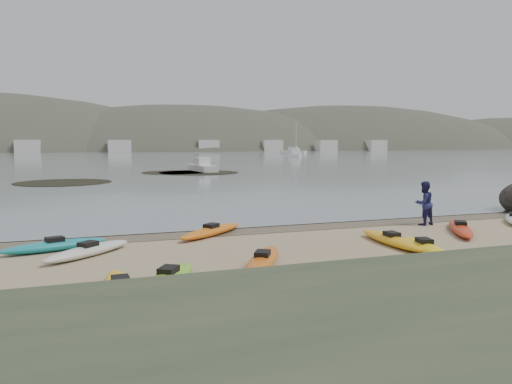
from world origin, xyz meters
name	(u,v)px	position (x,y,z in m)	size (l,w,h in m)	color
ground	(256,228)	(0.00, 0.00, 0.00)	(600.00, 600.00, 0.00)	tan
wet_sand	(258,229)	(0.00, -0.30, 0.00)	(60.00, 60.00, 0.00)	brown
water	(93,147)	(0.00, 300.00, 0.01)	(1200.00, 1200.00, 0.00)	slate
kayaks	(265,248)	(-1.31, -4.60, 0.17)	(24.96, 9.80, 0.34)	teal
person_east	(424,203)	(7.04, -1.71, 0.94)	(0.92, 0.71, 1.89)	navy
kelp_mats	(156,175)	(0.59, 33.29, 0.03)	(22.60, 18.52, 0.04)	black
moored_boats	(108,157)	(-2.03, 79.18, 0.55)	(103.09, 79.00, 1.28)	silver
far_hills	(194,186)	(39.38, 193.97, -15.93)	(550.00, 135.00, 80.00)	#384235
far_town	(123,146)	(6.00, 145.00, 2.00)	(199.00, 5.00, 4.00)	beige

